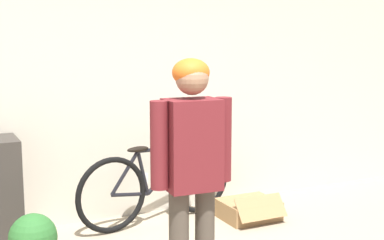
{
  "coord_description": "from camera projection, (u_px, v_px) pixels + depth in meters",
  "views": [
    {
      "loc": [
        -1.29,
        -2.22,
        1.72
      ],
      "look_at": [
        0.17,
        0.76,
        1.22
      ],
      "focal_mm": 50.0,
      "sensor_mm": 36.0,
      "label": 1
    }
  ],
  "objects": [
    {
      "name": "wall_back",
      "position": [
        86.0,
        85.0,
        4.94
      ],
      "size": [
        8.0,
        0.07,
        2.6
      ],
      "color": "beige",
      "rests_on": "ground_plane"
    },
    {
      "name": "cardboard_box",
      "position": [
        249.0,
        209.0,
        5.17
      ],
      "size": [
        0.53,
        0.51,
        0.27
      ],
      "color": "#A87F51",
      "rests_on": "ground_plane"
    },
    {
      "name": "bicycle",
      "position": [
        158.0,
        184.0,
        5.04
      ],
      "size": [
        1.66,
        0.46,
        0.77
      ],
      "rotation": [
        0.0,
        0.0,
        0.17
      ],
      "color": "black",
      "rests_on": "ground_plane"
    },
    {
      "name": "person",
      "position": [
        192.0,
        158.0,
        3.4
      ],
      "size": [
        0.56,
        0.27,
        1.61
      ],
      "rotation": [
        0.0,
        0.0,
        -0.06
      ],
      "color": "#4C4238",
      "rests_on": "ground_plane"
    }
  ]
}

